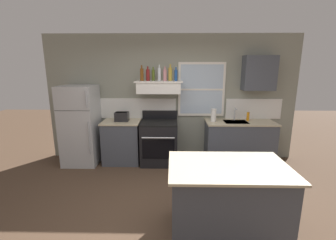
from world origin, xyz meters
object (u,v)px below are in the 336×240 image
bottle_rose_pink (165,75)px  bottle_champagne_gold_foil (170,74)px  bottle_blue_liqueur (176,75)px  paper_towel_roll (213,115)px  refrigerator (81,125)px  bottle_amber_wine (142,74)px  bottle_red_label_wine (148,75)px  bottle_clear_tall (159,74)px  toaster (122,116)px  stove_range (159,142)px  bottle_olive_oil_square (153,75)px  kitchen_island (227,200)px  dish_soap_bottle (248,116)px

bottle_rose_pink → bottle_champagne_gold_foil: bottle_champagne_gold_foil is taller
bottle_blue_liqueur → paper_towel_roll: 1.13m
refrigerator → bottle_rose_pink: bottle_rose_pink is taller
bottle_amber_wine → bottle_red_label_wine: 0.12m
bottle_red_label_wine → bottle_clear_tall: 0.23m
refrigerator → toaster: bearing=4.2°
bottle_red_label_wine → paper_towel_roll: 1.59m
toaster → bottle_clear_tall: bearing=4.8°
refrigerator → bottle_blue_liqueur: size_ratio=6.06×
stove_range → bottle_olive_oil_square: bottle_olive_oil_square is taller
refrigerator → bottle_clear_tall: (1.66, 0.13, 1.05)m
toaster → bottle_champagne_gold_foil: bottle_champagne_gold_foil is taller
bottle_amber_wine → bottle_rose_pink: bearing=1.5°
toaster → bottle_olive_oil_square: 1.09m
stove_range → bottle_amber_wine: size_ratio=3.52×
toaster → paper_towel_roll: bearing=-0.1°
paper_towel_roll → kitchen_island: (-0.19, -2.21, -0.59)m
kitchen_island → paper_towel_roll: bearing=85.0°
bottle_rose_pink → dish_soap_bottle: bearing=1.6°
paper_towel_roll → dish_soap_bottle: size_ratio=1.50×
bottle_rose_pink → paper_towel_roll: (1.01, -0.05, -0.82)m
dish_soap_bottle → kitchen_island: 2.55m
paper_towel_roll → bottle_clear_tall: bearing=176.4°
bottle_clear_tall → bottle_champagne_gold_foil: bearing=3.3°
kitchen_island → dish_soap_bottle: bearing=67.9°
toaster → bottle_rose_pink: size_ratio=1.04×
kitchen_island → bottle_amber_wine: bearing=119.7°
bottle_red_label_wine → paper_towel_roll: size_ratio=1.08×
bottle_red_label_wine → refrigerator: bearing=-175.1°
bottle_amber_wine → bottle_red_label_wine: (0.12, 0.02, -0.01)m
bottle_olive_oil_square → bottle_blue_liqueur: bearing=-9.4°
bottle_olive_oil_square → bottle_champagne_gold_foil: bottle_champagne_gold_foil is taller
bottle_rose_pink → bottle_champagne_gold_foil: (0.11, 0.03, 0.02)m
toaster → bottle_champagne_gold_foil: size_ratio=0.89×
bottle_amber_wine → bottle_clear_tall: (0.35, 0.03, 0.01)m
kitchen_island → bottle_clear_tall: bearing=112.2°
toaster → stove_range: size_ratio=0.27×
stove_range → dish_soap_bottle: 1.96m
dish_soap_bottle → bottle_rose_pink: bearing=-178.4°
bottle_rose_pink → kitchen_island: 2.79m
stove_range → bottle_blue_liqueur: (0.35, 0.07, 1.40)m
bottle_olive_oil_square → bottle_blue_liqueur: bottle_olive_oil_square is taller
bottle_blue_liqueur → kitchen_island: bearing=-75.2°
refrigerator → bottle_champagne_gold_foil: (1.88, 0.14, 1.06)m
bottle_blue_liqueur → paper_towel_roll: bearing=-2.4°
toaster → bottle_clear_tall: size_ratio=0.92×
paper_towel_roll → refrigerator: bearing=-178.8°
bottle_olive_oil_square → paper_towel_roll: 1.50m
toaster → bottle_clear_tall: (0.79, 0.07, 0.87)m
bottle_olive_oil_square → bottle_clear_tall: (0.13, -0.04, 0.02)m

